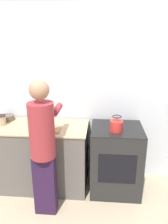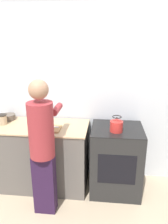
{
  "view_description": "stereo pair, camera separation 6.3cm",
  "coord_description": "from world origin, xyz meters",
  "px_view_note": "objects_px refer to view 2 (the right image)",
  "views": [
    {
      "loc": [
        0.47,
        -2.37,
        2.04
      ],
      "look_at": [
        0.25,
        0.22,
        1.17
      ],
      "focal_mm": 35.0,
      "sensor_mm": 36.0,
      "label": 1
    },
    {
      "loc": [
        0.53,
        -2.37,
        2.04
      ],
      "look_at": [
        0.25,
        0.22,
        1.17
      ],
      "focal_mm": 35.0,
      "sensor_mm": 36.0,
      "label": 2
    }
  ],
  "objects_px": {
    "canister_jar": "(2,119)",
    "bowl_prep": "(42,119)",
    "oven": "(116,159)",
    "kettle": "(116,125)",
    "cutting_board": "(48,129)",
    "person": "(42,144)",
    "knife": "(51,127)"
  },
  "relations": [
    {
      "from": "cutting_board",
      "to": "kettle",
      "type": "distance_m",
      "value": 0.88
    },
    {
      "from": "kettle",
      "to": "bowl_prep",
      "type": "distance_m",
      "value": 1.09
    },
    {
      "from": "knife",
      "to": "kettle",
      "type": "xyz_separation_m",
      "value": [
        0.85,
        -0.04,
        0.08
      ]
    },
    {
      "from": "cutting_board",
      "to": "canister_jar",
      "type": "height_order",
      "value": "canister_jar"
    },
    {
      "from": "cutting_board",
      "to": "kettle",
      "type": "relative_size",
      "value": 1.6
    },
    {
      "from": "canister_jar",
      "to": "bowl_prep",
      "type": "bearing_deg",
      "value": 20.77
    },
    {
      "from": "person",
      "to": "kettle",
      "type": "xyz_separation_m",
      "value": [
        0.84,
        0.4,
        0.11
      ]
    },
    {
      "from": "canister_jar",
      "to": "kettle",
      "type": "bearing_deg",
      "value": -4.0
    },
    {
      "from": "oven",
      "to": "person",
      "type": "bearing_deg",
      "value": -149.78
    },
    {
      "from": "oven",
      "to": "kettle",
      "type": "height_order",
      "value": "kettle"
    },
    {
      "from": "person",
      "to": "bowl_prep",
      "type": "bearing_deg",
      "value": 106.28
    },
    {
      "from": "cutting_board",
      "to": "knife",
      "type": "height_order",
      "value": "knife"
    },
    {
      "from": "person",
      "to": "knife",
      "type": "bearing_deg",
      "value": 90.5
    },
    {
      "from": "oven",
      "to": "bowl_prep",
      "type": "xyz_separation_m",
      "value": [
        -1.07,
        0.2,
        0.49
      ]
    },
    {
      "from": "cutting_board",
      "to": "knife",
      "type": "bearing_deg",
      "value": 47.45
    },
    {
      "from": "cutting_board",
      "to": "bowl_prep",
      "type": "distance_m",
      "value": 0.35
    },
    {
      "from": "canister_jar",
      "to": "person",
      "type": "bearing_deg",
      "value": -35.31
    },
    {
      "from": "person",
      "to": "canister_jar",
      "type": "relative_size",
      "value": 11.72
    },
    {
      "from": "person",
      "to": "bowl_prep",
      "type": "height_order",
      "value": "person"
    },
    {
      "from": "oven",
      "to": "kettle",
      "type": "relative_size",
      "value": 4.65
    },
    {
      "from": "knife",
      "to": "bowl_prep",
      "type": "bearing_deg",
      "value": 127.58
    },
    {
      "from": "oven",
      "to": "kettle",
      "type": "bearing_deg",
      "value": -100.88
    },
    {
      "from": "oven",
      "to": "canister_jar",
      "type": "bearing_deg",
      "value": 179.88
    },
    {
      "from": "bowl_prep",
      "to": "knife",
      "type": "bearing_deg",
      "value": -52.89
    },
    {
      "from": "kettle",
      "to": "canister_jar",
      "type": "bearing_deg",
      "value": 176.0
    },
    {
      "from": "knife",
      "to": "canister_jar",
      "type": "xyz_separation_m",
      "value": [
        -0.71,
        0.07,
        0.05
      ]
    },
    {
      "from": "oven",
      "to": "knife",
      "type": "xyz_separation_m",
      "value": [
        -0.87,
        -0.07,
        0.48
      ]
    },
    {
      "from": "bowl_prep",
      "to": "person",
      "type": "bearing_deg",
      "value": -73.72
    },
    {
      "from": "oven",
      "to": "knife",
      "type": "bearing_deg",
      "value": -175.5
    },
    {
      "from": "kettle",
      "to": "knife",
      "type": "bearing_deg",
      "value": 177.48
    },
    {
      "from": "oven",
      "to": "bowl_prep",
      "type": "relative_size",
      "value": 7.07
    },
    {
      "from": "oven",
      "to": "kettle",
      "type": "distance_m",
      "value": 0.56
    }
  ]
}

